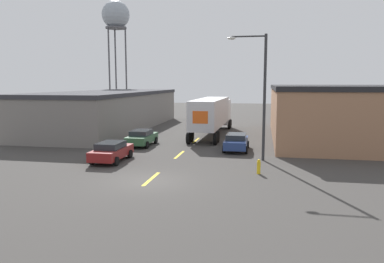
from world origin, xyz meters
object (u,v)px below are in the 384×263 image
at_px(parked_car_left_far, 142,137).
at_px(street_lamp, 260,89).
at_px(parked_car_right_mid, 236,142).
at_px(parked_car_left_near, 111,151).
at_px(fire_hydrant, 259,167).
at_px(semi_truck, 213,113).
at_px(water_tower, 116,17).

xyz_separation_m(parked_car_left_far, street_lamp, (10.18, -4.36, 4.36)).
bearing_deg(parked_car_right_mid, street_lamp, -62.18).
distance_m(parked_car_left_near, street_lamp, 11.32).
bearing_deg(parked_car_right_mid, fire_hydrant, -75.94).
height_order(semi_truck, street_lamp, street_lamp).
xyz_separation_m(water_tower, street_lamp, (26.45, -39.37, -12.25)).
bearing_deg(parked_car_left_near, parked_car_left_far, 90.00).
distance_m(semi_truck, parked_car_left_near, 15.69).
relative_size(parked_car_left_far, water_tower, 0.21).
relative_size(water_tower, fire_hydrant, 22.37).
height_order(semi_truck, parked_car_left_far, semi_truck).
distance_m(parked_car_left_near, parked_car_left_far, 6.70).
bearing_deg(parked_car_left_far, water_tower, 114.92).
xyz_separation_m(street_lamp, fire_hydrant, (0.05, -4.10, -4.64)).
bearing_deg(semi_truck, fire_hydrant, -72.00).
bearing_deg(parked_car_right_mid, water_tower, 124.45).
relative_size(semi_truck, parked_car_right_mid, 3.42).
height_order(parked_car_right_mid, parked_car_left_far, same).
height_order(parked_car_left_far, fire_hydrant, parked_car_left_far).
bearing_deg(street_lamp, parked_car_right_mid, 117.82).
bearing_deg(parked_car_left_far, street_lamp, -23.18).
bearing_deg(water_tower, parked_car_right_mid, -55.55).
xyz_separation_m(parked_car_left_near, parked_car_right_mid, (8.32, 5.87, 0.00)).
distance_m(street_lamp, fire_hydrant, 6.19).
distance_m(parked_car_right_mid, street_lamp, 5.91).
bearing_deg(water_tower, fire_hydrant, -58.64).
relative_size(parked_car_left_near, fire_hydrant, 4.73).
bearing_deg(fire_hydrant, parked_car_right_mid, 104.06).
relative_size(parked_car_left_near, parked_car_left_far, 1.00).
relative_size(parked_car_right_mid, street_lamp, 0.48).
relative_size(parked_car_right_mid, water_tower, 0.21).
relative_size(semi_truck, parked_car_left_near, 3.42).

